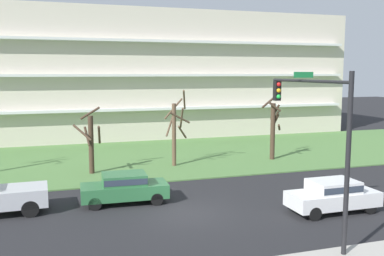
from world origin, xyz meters
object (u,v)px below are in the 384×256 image
at_px(sedan_white_center_right, 333,194).
at_px(tree_center, 176,129).
at_px(tree_right, 273,128).
at_px(tree_left, 91,141).
at_px(sedan_green_near_left, 124,187).
at_px(traffic_signal_mast, 319,126).

bearing_deg(sedan_white_center_right, tree_center, 109.97).
bearing_deg(tree_right, tree_left, -177.57).
bearing_deg(tree_center, tree_left, -174.10).
bearing_deg(tree_right, sedan_green_near_left, -148.87).
bearing_deg(tree_center, tree_right, -0.26).
bearing_deg(tree_left, sedan_white_center_right, -47.86).
bearing_deg(sedan_white_center_right, tree_right, 74.71).
height_order(sedan_green_near_left, traffic_signal_mast, traffic_signal_mast).
height_order(tree_right, sedan_green_near_left, tree_right).
height_order(tree_left, tree_right, tree_right).
relative_size(tree_right, traffic_signal_mast, 0.71).
relative_size(tree_center, sedan_white_center_right, 1.25).
bearing_deg(traffic_signal_mast, tree_center, 96.39).
bearing_deg(sedan_green_near_left, traffic_signal_mast, 134.73).
xyz_separation_m(tree_left, sedan_green_near_left, (1.07, -7.04, -1.34)).
bearing_deg(sedan_green_near_left, tree_left, -78.67).
relative_size(tree_center, tree_right, 1.15).
relative_size(tree_center, sedan_green_near_left, 1.23).
distance_m(tree_left, tree_right, 13.71).
relative_size(tree_left, traffic_signal_mast, 0.66).
xyz_separation_m(tree_left, tree_center, (5.96, 0.62, 0.50)).
relative_size(tree_left, sedan_green_near_left, 1.00).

